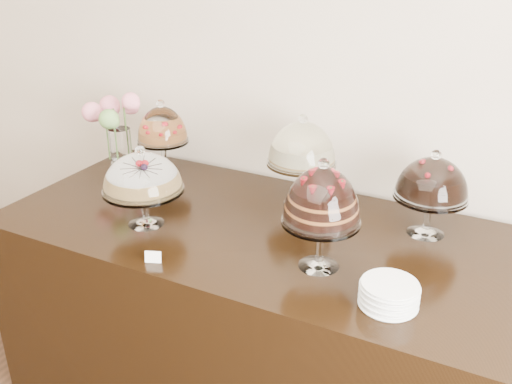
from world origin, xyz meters
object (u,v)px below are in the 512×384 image
at_px(flower_vase, 115,123).
at_px(cake_stand_choco_layer, 322,200).
at_px(cake_stand_sugar_sponge, 142,176).
at_px(plate_stack, 389,294).
at_px(cake_stand_cheesecake, 302,147).
at_px(cake_stand_fruit_tart, 162,129).
at_px(cake_stand_dark_choco, 432,182).
at_px(display_counter, 261,317).

bearing_deg(flower_vase, cake_stand_choco_layer, -19.12).
distance_m(cake_stand_sugar_sponge, plate_stack, 1.07).
distance_m(cake_stand_choco_layer, cake_stand_cheesecake, 0.53).
bearing_deg(cake_stand_fruit_tart, cake_stand_dark_choco, -1.06).
xyz_separation_m(cake_stand_choco_layer, cake_stand_dark_choco, (0.29, 0.43, -0.04)).
relative_size(cake_stand_cheesecake, cake_stand_fruit_tart, 1.07).
bearing_deg(cake_stand_fruit_tart, display_counter, -22.52).
height_order(cake_stand_sugar_sponge, cake_stand_cheesecake, cake_stand_cheesecake).
relative_size(cake_stand_fruit_tart, flower_vase, 0.97).
distance_m(cake_stand_choco_layer, cake_stand_dark_choco, 0.52).
distance_m(display_counter, flower_vase, 1.21).
bearing_deg(cake_stand_sugar_sponge, cake_stand_cheesecake, 43.59).
relative_size(cake_stand_sugar_sponge, cake_stand_cheesecake, 0.83).
height_order(cake_stand_choco_layer, cake_stand_cheesecake, cake_stand_choco_layer).
distance_m(cake_stand_sugar_sponge, cake_stand_cheesecake, 0.68).
bearing_deg(flower_vase, cake_stand_fruit_tart, 1.62).
xyz_separation_m(flower_vase, plate_stack, (1.57, -0.57, -0.19)).
distance_m(cake_stand_fruit_tart, plate_stack, 1.43).
height_order(cake_stand_choco_layer, cake_stand_fruit_tart, cake_stand_choco_layer).
height_order(cake_stand_cheesecake, cake_stand_fruit_tart, cake_stand_cheesecake).
distance_m(cake_stand_dark_choco, flower_vase, 1.58).
bearing_deg(cake_stand_sugar_sponge, cake_stand_choco_layer, 1.23).
relative_size(cake_stand_sugar_sponge, cake_stand_choco_layer, 0.82).
distance_m(cake_stand_sugar_sponge, cake_stand_fruit_tart, 0.53).
bearing_deg(display_counter, flower_vase, 164.16).
bearing_deg(cake_stand_fruit_tart, cake_stand_cheesecake, 0.10).
height_order(cake_stand_choco_layer, cake_stand_dark_choco, cake_stand_choco_layer).
distance_m(cake_stand_sugar_sponge, cake_stand_choco_layer, 0.76).
distance_m(display_counter, cake_stand_fruit_tart, 1.01).
height_order(cake_stand_sugar_sponge, flower_vase, flower_vase).
bearing_deg(cake_stand_dark_choco, plate_stack, -90.29).
bearing_deg(cake_stand_sugar_sponge, plate_stack, -5.87).
bearing_deg(cake_stand_sugar_sponge, display_counter, 22.85).
relative_size(cake_stand_choco_layer, plate_stack, 2.22).
height_order(cake_stand_choco_layer, flower_vase, cake_stand_choco_layer).
distance_m(cake_stand_choco_layer, flower_vase, 1.36).
distance_m(cake_stand_sugar_sponge, flower_vase, 0.70).
height_order(cake_stand_choco_layer, plate_stack, cake_stand_choco_layer).
relative_size(cake_stand_sugar_sponge, plate_stack, 1.82).
bearing_deg(display_counter, cake_stand_sugar_sponge, -157.15).
bearing_deg(cake_stand_cheesecake, cake_stand_fruit_tart, -179.90).
height_order(display_counter, cake_stand_sugar_sponge, cake_stand_sugar_sponge).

